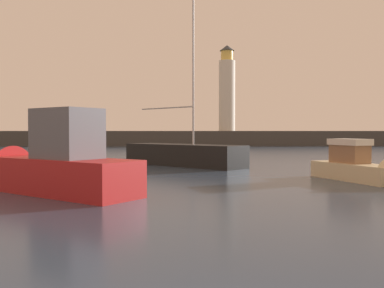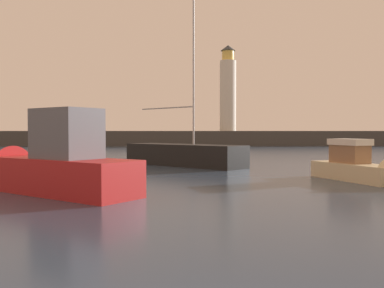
# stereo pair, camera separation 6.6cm
# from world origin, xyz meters

# --- Properties ---
(ground_plane) EXTENTS (220.00, 220.00, 0.00)m
(ground_plane) POSITION_xyz_m (0.00, 31.72, 0.00)
(ground_plane) COLOR #2D3D51
(breakwater) EXTENTS (80.69, 5.54, 2.29)m
(breakwater) POSITION_xyz_m (0.00, 63.43, 1.14)
(breakwater) COLOR #423F3D
(breakwater) RESTS_ON ground_plane
(lighthouse) EXTENTS (2.54, 2.54, 13.38)m
(lighthouse) POSITION_xyz_m (8.02, 63.43, 8.63)
(lighthouse) COLOR silver
(lighthouse) RESTS_ON breakwater
(motorboat_0) EXTENTS (3.11, 5.73, 2.15)m
(motorboat_0) POSITION_xyz_m (8.36, 15.36, 0.58)
(motorboat_0) COLOR beige
(motorboat_0) RESTS_ON ground_plane
(motorboat_3) EXTENTS (7.43, 6.26, 3.25)m
(motorboat_3) POSITION_xyz_m (-4.65, 12.80, 0.96)
(motorboat_3) COLOR #B21E1E
(motorboat_3) RESTS_ON ground_plane
(sailboat_moored) EXTENTS (7.83, 7.70, 14.72)m
(sailboat_moored) POSITION_xyz_m (0.54, 24.49, 0.74)
(sailboat_moored) COLOR black
(sailboat_moored) RESTS_ON ground_plane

